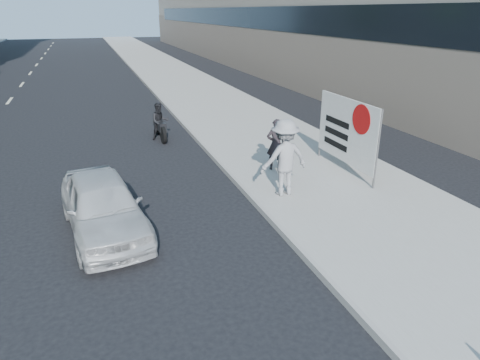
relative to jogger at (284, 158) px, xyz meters
name	(u,v)px	position (x,y,z in m)	size (l,w,h in m)	color
ground	(234,268)	(-2.30, -2.70, -1.16)	(160.00, 160.00, 0.00)	black
near_sidewalk	(193,89)	(1.70, 17.30, -1.09)	(5.00, 120.00, 0.15)	gray
jogger	(284,158)	(0.00, 0.00, 0.00)	(1.31, 0.75, 2.02)	gray
pedestrian_woman	(276,144)	(0.58, 1.82, -0.22)	(0.58, 0.38, 1.58)	black
protest_banner	(347,131)	(2.48, 1.01, 0.24)	(0.08, 3.06, 2.20)	#4C4C4C
white_sedan_near	(103,205)	(-4.58, -0.34, -0.50)	(1.57, 3.90, 1.33)	silver
motorcycle	(160,123)	(-2.10, 6.83, -0.52)	(0.73, 2.05, 1.42)	black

